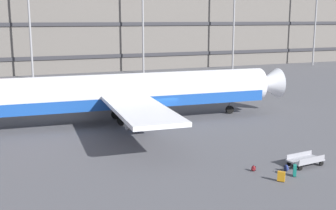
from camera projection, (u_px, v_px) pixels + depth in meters
ground_plane at (163, 121)px, 45.11m from camera, size 600.00×600.00×0.00m
terminal_structure at (74, 24)px, 90.78m from camera, size 173.98×17.85×18.81m
airliner at (126, 93)px, 44.23m from camera, size 36.18×29.20×10.33m
light_mast_center_right at (143, 0)px, 80.87m from camera, size 1.80×0.50×24.13m
light_mast_far_right at (317, 1)px, 95.60m from camera, size 1.80×0.50×25.06m
suitcase_small at (295, 170)px, 29.15m from camera, size 0.39×0.44×0.95m
suitcase_purple at (281, 176)px, 28.19m from camera, size 0.48×0.48×0.85m
backpack_orange at (286, 168)px, 30.15m from camera, size 0.33×0.36×0.54m
backpack_teal at (253, 169)px, 30.16m from camera, size 0.36×0.38×0.46m
baggage_cart at (305, 160)px, 31.26m from camera, size 3.35×1.58×0.82m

